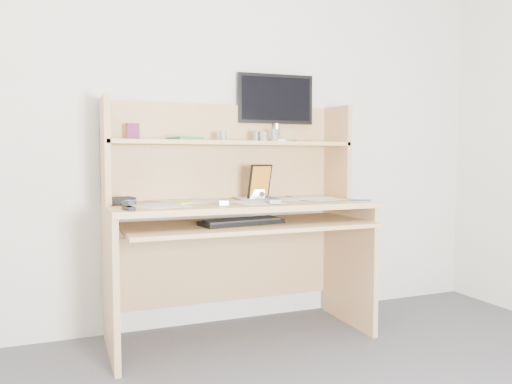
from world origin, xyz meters
name	(u,v)px	position (x,y,z in m)	size (l,w,h in m)	color
back_wall	(222,114)	(0.00, 1.80, 1.25)	(3.60, 0.04, 2.50)	silver
desk	(235,211)	(0.00, 1.56, 0.69)	(1.40, 0.70, 1.30)	tan
paper_clutter	(240,201)	(0.00, 1.48, 0.75)	(1.32, 0.54, 0.01)	white
keyboard	(242,222)	(-0.05, 1.32, 0.66)	(0.45, 0.22, 0.03)	black
tv_remote	(272,200)	(0.12, 1.33, 0.77)	(0.05, 0.20, 0.02)	gray
flip_phone	(222,202)	(-0.15, 1.34, 0.77)	(0.05, 0.09, 0.02)	#BCBCBE
stapler	(129,205)	(-0.62, 1.26, 0.77)	(0.03, 0.12, 0.04)	black
wallet	(121,200)	(-0.62, 1.55, 0.77)	(0.13, 0.10, 0.03)	black
sticky_note_pad	(183,203)	(-0.32, 1.47, 0.75)	(0.07, 0.07, 0.01)	#FCE542
digital_camera	(257,194)	(0.14, 1.58, 0.78)	(0.09, 0.03, 0.05)	#A7A7A9
game_case	(260,181)	(0.15, 1.58, 0.85)	(0.14, 0.02, 0.20)	black
blue_pen	(360,200)	(0.60, 1.24, 0.76)	(0.01, 0.01, 0.12)	#192BBE
card_box	(133,132)	(-0.54, 1.68, 1.13)	(0.07, 0.02, 0.09)	maroon
shelf_book	(185,139)	(-0.27, 1.63, 1.09)	(0.14, 0.19, 0.02)	#2F7643
chip_stack_a	(223,136)	(-0.06, 1.61, 1.11)	(0.04, 0.04, 0.06)	black
chip_stack_b	(256,136)	(0.16, 1.64, 1.11)	(0.04, 0.04, 0.06)	white
chip_stack_c	(264,137)	(0.18, 1.58, 1.11)	(0.04, 0.04, 0.05)	black
chip_stack_d	(274,135)	(0.25, 1.61, 1.12)	(0.04, 0.04, 0.07)	silver
monitor	(276,106)	(0.32, 1.74, 1.30)	(0.48, 0.24, 0.41)	#9A999E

